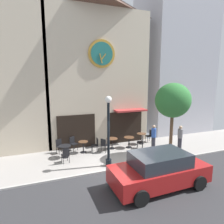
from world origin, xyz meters
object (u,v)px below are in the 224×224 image
(cafe_table_center_right, at_px, (112,141))
(cafe_chair_near_lamp, at_px, (59,145))
(cafe_table_leftmost, at_px, (65,149))
(cafe_chair_by_entrance, at_px, (150,135))
(pedestrian_blue, at_px, (154,137))
(cafe_table_center_left, at_px, (141,137))
(street_lamp, at_px, (108,131))
(cafe_chair_left_end, at_px, (73,142))
(cafe_table_center, at_px, (129,140))
(cafe_chair_curbside, at_px, (104,144))
(cafe_chair_near_tree, at_px, (141,141))
(cafe_chair_facing_street, at_px, (96,144))
(pedestrian_grey, at_px, (180,138))
(cafe_table_near_door, at_px, (83,145))
(street_tree, at_px, (173,101))
(cafe_chair_corner, at_px, (66,154))
(parked_car_red, at_px, (159,170))

(cafe_table_center_right, relative_size, cafe_chair_near_lamp, 0.84)
(cafe_table_leftmost, relative_size, cafe_chair_by_entrance, 0.82)
(pedestrian_blue, bearing_deg, cafe_table_center_left, 99.10)
(street_lamp, height_order, cafe_chair_left_end, street_lamp)
(cafe_table_center, height_order, cafe_chair_curbside, cafe_chair_curbside)
(cafe_table_center_right, height_order, cafe_chair_near_tree, cafe_chair_near_tree)
(cafe_table_leftmost, xyz_separation_m, cafe_chair_near_tree, (5.05, -0.28, 0.00))
(cafe_chair_near_lamp, height_order, cafe_chair_near_tree, same)
(pedestrian_blue, bearing_deg, street_lamp, -160.70)
(cafe_chair_facing_street, height_order, pedestrian_grey, pedestrian_grey)
(cafe_table_near_door, xyz_separation_m, cafe_table_center_right, (1.98, 0.01, 0.04))
(street_tree, bearing_deg, cafe_table_center, 132.96)
(cafe_chair_curbside, bearing_deg, street_lamp, -101.35)
(street_lamp, bearing_deg, cafe_table_center_right, 65.17)
(cafe_chair_curbside, xyz_separation_m, pedestrian_grey, (4.80, -1.42, 0.33))
(cafe_table_leftmost, height_order, cafe_chair_near_tree, cafe_chair_near_tree)
(cafe_table_leftmost, xyz_separation_m, cafe_table_center_left, (5.53, 0.59, -0.00))
(cafe_chair_facing_street, xyz_separation_m, pedestrian_grey, (5.28, -1.66, 0.33))
(street_lamp, relative_size, cafe_chair_facing_street, 4.24)
(cafe_table_near_door, height_order, cafe_chair_facing_street, cafe_chair_facing_street)
(pedestrian_blue, bearing_deg, cafe_chair_by_entrance, 67.58)
(cafe_table_near_door, bearing_deg, cafe_table_leftmost, -162.09)
(cafe_chair_corner, relative_size, cafe_chair_near_tree, 1.00)
(cafe_table_center, height_order, cafe_chair_left_end, cafe_chair_left_end)
(cafe_chair_corner, bearing_deg, cafe_chair_near_lamp, 95.92)
(cafe_table_center, height_order, pedestrian_blue, pedestrian_blue)
(cafe_table_center_right, bearing_deg, street_lamp, -114.83)
(cafe_table_near_door, height_order, cafe_chair_curbside, cafe_chair_curbside)
(cafe_chair_corner, height_order, cafe_chair_near_lamp, same)
(cafe_chair_facing_street, height_order, cafe_chair_near_tree, same)
(cafe_chair_facing_street, bearing_deg, cafe_chair_corner, -153.35)
(cafe_table_leftmost, height_order, cafe_table_center_right, cafe_table_leftmost)
(cafe_table_near_door, bearing_deg, parked_car_red, -65.89)
(cafe_table_near_door, height_order, cafe_table_center_right, cafe_table_near_door)
(cafe_table_leftmost, height_order, cafe_chair_by_entrance, cafe_chair_by_entrance)
(cafe_table_center_right, bearing_deg, cafe_table_near_door, -179.62)
(cafe_table_center, xyz_separation_m, parked_car_red, (-0.88, -4.86, 0.24))
(cafe_chair_left_end, bearing_deg, cafe_chair_by_entrance, -2.96)
(street_tree, xyz_separation_m, pedestrian_grey, (1.04, 0.40, -2.53))
(cafe_table_center_left, xyz_separation_m, cafe_chair_left_end, (-4.88, 0.46, 0.00))
(cafe_chair_curbside, bearing_deg, cafe_chair_facing_street, 153.52)
(cafe_table_center_left, bearing_deg, cafe_chair_corner, -165.81)
(cafe_chair_left_end, bearing_deg, cafe_table_near_door, -50.61)
(cafe_table_center_right, distance_m, cafe_table_center, 1.19)
(cafe_table_near_door, distance_m, cafe_chair_near_tree, 3.91)
(pedestrian_grey, bearing_deg, cafe_chair_facing_street, 162.54)
(cafe_chair_by_entrance, bearing_deg, cafe_table_center_left, -168.44)
(cafe_table_leftmost, height_order, cafe_chair_facing_street, cafe_chair_facing_street)
(street_tree, xyz_separation_m, cafe_chair_left_end, (-5.58, 2.90, -2.87))
(cafe_chair_corner, distance_m, cafe_chair_near_lamp, 1.67)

